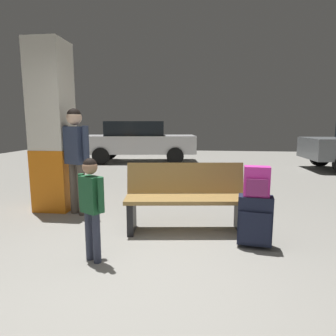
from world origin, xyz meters
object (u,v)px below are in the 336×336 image
at_px(bench, 186,197).
at_px(parked_car_far, 139,140).
at_px(child, 91,199).
at_px(adult, 76,150).
at_px(backpack_bright, 257,182).
at_px(structural_pillar, 53,128).
at_px(suitcase, 255,220).

height_order(bench, parked_car_far, parked_car_far).
bearing_deg(child, parked_car_far, 99.37).
distance_m(bench, adult, 1.88).
bearing_deg(parked_car_far, backpack_bright, -67.50).
bearing_deg(parked_car_far, structural_pillar, -90.27).
distance_m(structural_pillar, backpack_bright, 3.30).
xyz_separation_m(suitcase, backpack_bright, (0.00, -0.00, 0.45)).
xyz_separation_m(backpack_bright, parked_car_far, (-3.01, 7.26, 0.03)).
distance_m(backpack_bright, adult, 2.72).
bearing_deg(adult, bench, -14.90).
height_order(child, parked_car_far, parked_car_far).
xyz_separation_m(structural_pillar, adult, (0.49, -0.24, -0.32)).
height_order(structural_pillar, parked_car_far, structural_pillar).
distance_m(bench, parked_car_far, 7.15).
bearing_deg(structural_pillar, bench, -17.56).
distance_m(suitcase, adult, 2.80).
distance_m(bench, child, 1.37).
relative_size(structural_pillar, child, 2.50).
height_order(bench, backpack_bright, backpack_bright).
relative_size(bench, child, 1.53).
xyz_separation_m(bench, parked_car_far, (-2.19, 6.79, 0.36)).
xyz_separation_m(adult, parked_car_far, (-0.46, 6.33, -0.21)).
xyz_separation_m(structural_pillar, backpack_bright, (3.03, -1.16, -0.57)).
bearing_deg(child, bench, 48.47).
distance_m(structural_pillar, child, 2.27).
bearing_deg(suitcase, child, -162.16).
bearing_deg(suitcase, bench, 150.51).
bearing_deg(structural_pillar, child, -52.48).
xyz_separation_m(structural_pillar, suitcase, (3.03, -1.16, -1.02)).
height_order(backpack_bright, parked_car_far, parked_car_far).
height_order(structural_pillar, adult, structural_pillar).
bearing_deg(suitcase, backpack_bright, -73.92).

